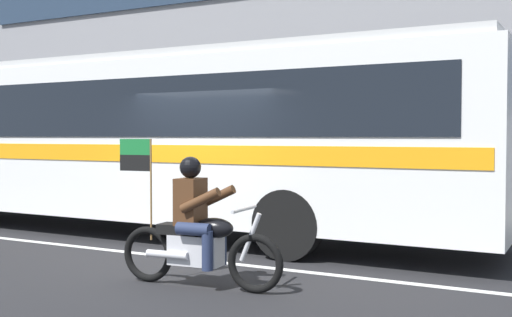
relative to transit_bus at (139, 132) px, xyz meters
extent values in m
plane|color=black|center=(2.24, -1.19, -1.88)|extent=(60.00, 60.00, 0.00)
cube|color=gray|center=(2.24, 3.91, -1.81)|extent=(28.00, 3.80, 0.15)
cube|color=silver|center=(2.24, -1.79, -1.88)|extent=(26.60, 0.14, 0.01)
cube|color=gray|center=(2.24, 6.21, 2.67)|extent=(28.00, 0.80, 9.11)
cube|color=#233347|center=(2.24, 5.77, 1.31)|extent=(25.76, 0.10, 1.40)
cube|color=white|center=(0.00, 0.01, -0.15)|extent=(13.30, 2.68, 2.70)
cube|color=black|center=(0.00, 0.01, 0.40)|extent=(12.24, 2.71, 0.96)
cube|color=orange|center=(0.00, 0.01, -0.35)|extent=(13.03, 2.71, 0.28)
cube|color=silver|center=(0.00, 0.01, 1.26)|extent=(13.03, 2.55, 0.16)
cylinder|color=black|center=(3.65, -1.17, -1.36)|extent=(1.04, 0.30, 1.04)
torus|color=black|center=(4.14, -3.09, -1.54)|extent=(0.70, 0.15, 0.69)
torus|color=black|center=(2.69, -3.21, -1.54)|extent=(0.70, 0.15, 0.69)
cube|color=silver|center=(3.36, -3.15, -1.44)|extent=(0.66, 0.33, 0.36)
ellipsoid|color=black|center=(3.61, -3.13, -1.16)|extent=(0.50, 0.32, 0.24)
cube|color=black|center=(3.16, -3.17, -1.20)|extent=(0.58, 0.31, 0.12)
cylinder|color=silver|center=(4.08, -3.09, -1.24)|extent=(0.28, 0.08, 0.58)
cylinder|color=silver|center=(4.00, -3.10, -0.92)|extent=(0.09, 0.64, 0.04)
cylinder|color=silver|center=(3.08, -3.34, -1.49)|extent=(0.56, 0.14, 0.09)
cube|color=#4C2D19|center=(3.29, -3.16, -0.86)|extent=(0.31, 0.38, 0.56)
sphere|color=black|center=(3.29, -3.16, -0.45)|extent=(0.26, 0.26, 0.26)
cylinder|color=#232D4C|center=(3.42, -2.97, -1.16)|extent=(0.43, 0.18, 0.15)
cylinder|color=#232D4C|center=(3.60, -2.95, -1.40)|extent=(0.13, 0.13, 0.46)
cylinder|color=#232D4C|center=(3.45, -3.33, -1.16)|extent=(0.43, 0.18, 0.15)
cylinder|color=#232D4C|center=(3.63, -3.31, -1.40)|extent=(0.13, 0.13, 0.46)
cylinder|color=#4C2D19|center=(3.52, -2.94, -0.82)|extent=(0.53, 0.15, 0.32)
cylinder|color=#4C2D19|center=(3.55, -3.34, -0.82)|extent=(0.53, 0.15, 0.32)
cylinder|color=olive|center=(2.74, -3.21, -0.73)|extent=(0.02, 0.02, 1.25)
cube|color=#197233|center=(2.51, -3.22, -0.21)|extent=(0.44, 0.06, 0.20)
cube|color=black|center=(2.51, -3.22, -0.41)|extent=(0.44, 0.06, 0.20)
camera|label=1|loc=(7.47, -9.35, -0.07)|focal=43.65mm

